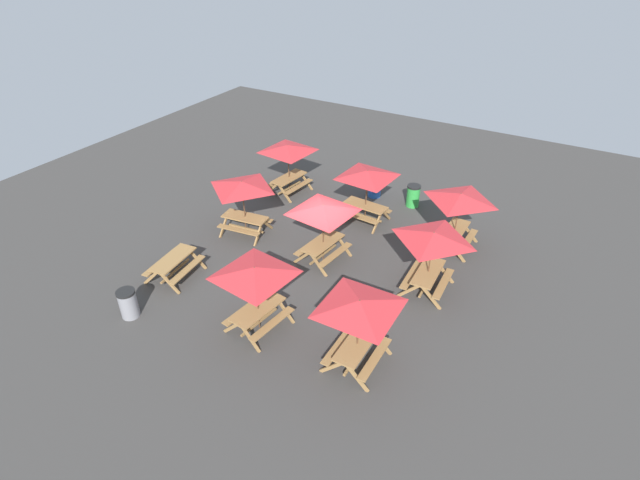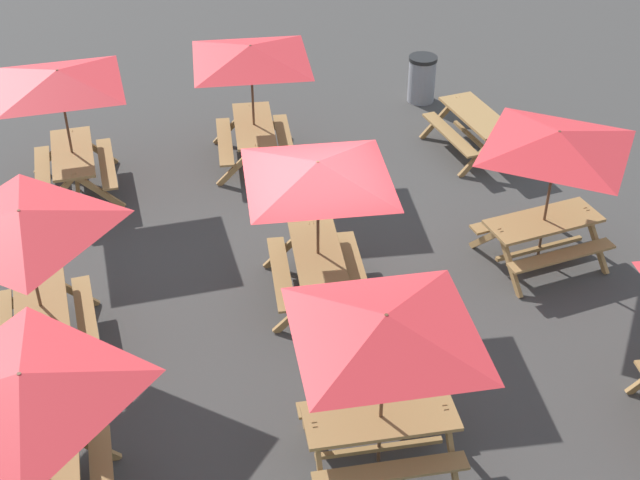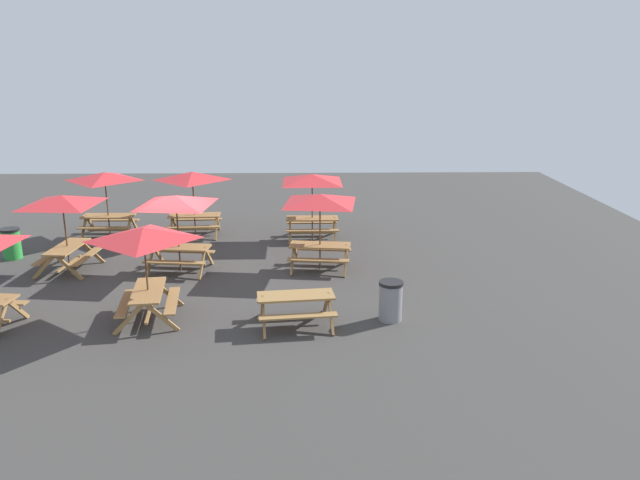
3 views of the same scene
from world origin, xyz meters
The scene contains 11 objects.
ground_plane centered at (0.00, 0.00, 0.00)m, with size 33.31×33.31×0.00m, color #3D3A38.
picnic_table_1 centered at (4.05, 0.20, 1.99)m, with size 2.81×2.81×2.34m.
picnic_table_2 centered at (-0.12, 0.08, 1.99)m, with size 2.81×2.81×2.34m.
picnic_table_3 centered at (-0.34, 4.00, 1.99)m, with size 2.09×2.09×2.34m.
picnic_table_4 centered at (3.39, -3.92, 0.56)m, with size 1.94×1.71×0.81m.
picnic_table_5 centered at (-3.37, 3.95, 1.99)m, with size 2.02×2.02×2.34m.
picnic_table_6 centered at (-0.16, -3.51, 1.99)m, with size 2.24×2.24×2.34m.
picnic_table_7 centered at (3.85, 3.45, 1.99)m, with size 2.83×2.83×2.34m.
picnic_table_8 centered at (-3.43, 0.19, 1.99)m, with size 2.82×2.82×2.34m.
trash_bin_green centered at (-5.66, 1.41, 0.49)m, with size 0.59×0.59×0.98m.
trash_bin_gray centered at (5.67, -3.66, 0.49)m, with size 0.59×0.59×0.98m.
Camera 3 is at (3.67, -17.59, 6.08)m, focal length 35.00 mm.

